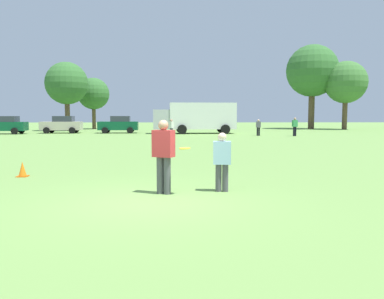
% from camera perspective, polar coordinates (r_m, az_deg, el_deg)
% --- Properties ---
extents(ground_plane, '(181.20, 181.20, 0.00)m').
position_cam_1_polar(ground_plane, '(8.89, -6.07, -7.65)').
color(ground_plane, '#6B9347').
extents(player_thrower, '(0.58, 0.47, 1.83)m').
position_cam_1_polar(player_thrower, '(9.61, -4.19, -0.43)').
color(player_thrower, '#4C4C51').
rests_on(player_thrower, ground).
extents(player_defender, '(0.47, 0.30, 1.51)m').
position_cam_1_polar(player_defender, '(9.93, 4.41, -1.36)').
color(player_defender, '#4C4C51').
rests_on(player_defender, ground).
extents(frisbee, '(0.27, 0.27, 0.05)m').
position_cam_1_polar(frisbee, '(9.42, -1.04, 0.18)').
color(frisbee, yellow).
extents(traffic_cone, '(0.32, 0.32, 0.48)m').
position_cam_1_polar(traffic_cone, '(13.46, -23.56, -2.70)').
color(traffic_cone, '#D8590C').
rests_on(traffic_cone, ground).
extents(parked_car_mid_left, '(4.29, 2.39, 1.82)m').
position_cam_1_polar(parked_car_mid_left, '(44.06, -25.67, 3.26)').
color(parked_car_mid_left, '#0C4C2D').
rests_on(parked_car_mid_left, ground).
extents(parked_car_center, '(4.29, 2.39, 1.82)m').
position_cam_1_polar(parked_car_center, '(43.80, -18.49, 3.50)').
color(parked_car_center, '#B7AD99').
rests_on(parked_car_center, ground).
extents(parked_car_mid_right, '(4.29, 2.39, 1.82)m').
position_cam_1_polar(parked_car_mid_right, '(42.49, -10.66, 3.63)').
color(parked_car_mid_right, '#0C4C2D').
rests_on(parked_car_mid_right, ground).
extents(box_truck, '(8.62, 3.31, 3.18)m').
position_cam_1_polar(box_truck, '(40.69, 0.64, 4.82)').
color(box_truck, white).
rests_on(box_truck, ground).
extents(bystander_sideline_watcher, '(0.44, 0.50, 1.58)m').
position_cam_1_polar(bystander_sideline_watcher, '(33.81, -3.03, 3.30)').
color(bystander_sideline_watcher, '#4C4C51').
rests_on(bystander_sideline_watcher, ground).
extents(bystander_far_jogger, '(0.53, 0.40, 1.70)m').
position_cam_1_polar(bystander_far_jogger, '(36.95, 14.81, 3.39)').
color(bystander_far_jogger, black).
rests_on(bystander_far_jogger, ground).
extents(bystander_field_marshal, '(0.45, 0.29, 1.54)m').
position_cam_1_polar(bystander_field_marshal, '(36.77, 9.69, 3.34)').
color(bystander_field_marshal, black).
rests_on(bystander_field_marshal, ground).
extents(tree_center_elm, '(5.13, 5.13, 8.33)m').
position_cam_1_polar(tree_center_elm, '(50.27, -17.88, 9.17)').
color(tree_center_elm, brown).
rests_on(tree_center_elm, ground).
extents(tree_east_birch, '(4.28, 4.28, 6.95)m').
position_cam_1_polar(tree_east_birch, '(55.04, -14.22, 7.90)').
color(tree_east_birch, brown).
rests_on(tree_east_birch, ground).
extents(tree_east_oak, '(7.06, 7.06, 11.47)m').
position_cam_1_polar(tree_east_oak, '(56.64, 17.21, 10.90)').
color(tree_east_oak, brown).
rests_on(tree_east_oak, ground).
extents(tree_far_east_pine, '(5.53, 5.53, 8.99)m').
position_cam_1_polar(tree_far_east_pine, '(55.77, 21.58, 9.10)').
color(tree_far_east_pine, brown).
rests_on(tree_far_east_pine, ground).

